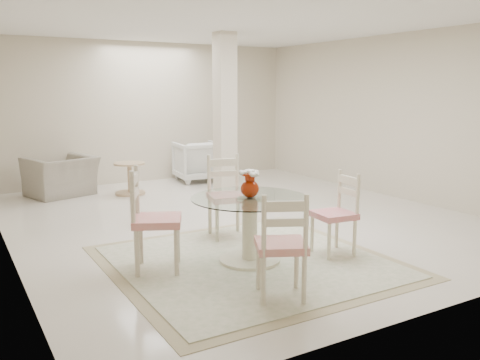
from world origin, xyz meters
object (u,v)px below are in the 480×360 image
recliner_taupe (61,176)px  armchair_white (198,161)px  dining_table (250,230)px  dining_chair_west (149,212)px  dining_chair_north (226,190)px  dining_chair_east (339,207)px  column (225,117)px  red_vase (250,184)px  dining_chair_south (282,239)px  side_table (130,180)px

recliner_taupe → armchair_white: 2.65m
dining_table → dining_chair_west: 1.05m
dining_chair_north → dining_chair_east: bearing=-46.6°
column → red_vase: (-1.35, -3.01, -0.51)m
dining_chair_north → dining_chair_west: 1.44m
dining_chair_west → dining_chair_north: bearing=-35.2°
dining_chair_west → dining_chair_east: bearing=-79.9°
dining_chair_north → dining_chair_south: size_ratio=1.05×
dining_table → dining_chair_south: size_ratio=1.15×
dining_chair_west → side_table: bearing=9.9°
dining_chair_west → armchair_white: (2.63, 4.40, -0.21)m
dining_chair_east → dining_table: bearing=-98.5°
red_vase → armchair_white: 4.97m
dining_chair_west → armchair_white: 5.13m
dining_chair_east → armchair_white: 4.97m
dining_chair_east → dining_chair_west: size_ratio=0.87×
recliner_taupe → dining_chair_east: bearing=94.7°
recliner_taupe → dining_chair_west: bearing=72.5°
recliner_taupe → side_table: 1.16m
dining_chair_south → dining_chair_west: bearing=-34.9°
dining_chair_east → side_table: 4.43m
dining_chair_west → side_table: (1.03, 3.79, -0.35)m
side_table → dining_chair_west: bearing=-105.2°
column → dining_chair_west: 3.68m
column → dining_chair_east: size_ratio=2.69×
column → red_vase: bearing=-114.2°
red_vase → dining_chair_east: bearing=-14.4°
column → recliner_taupe: size_ratio=2.61×
column → dining_chair_north: 2.43m
red_vase → armchair_white: red_vase is taller
dining_chair_east → dining_chair_west: dining_chair_west is taller
dining_chair_north → armchair_white: dining_chair_north is taller
column → side_table: column is taller
dining_table → red_vase: bearing=-18.4°
red_vase → recliner_taupe: red_vase is taller
recliner_taupe → side_table: size_ratio=1.87×
dining_chair_north → armchair_white: size_ratio=1.27×
dining_chair_north → column: bearing=74.9°
column → dining_table: column is taller
dining_chair_south → recliner_taupe: size_ratio=1.02×
armchair_white → dining_table: bearing=77.2°
column → red_vase: column is taller
dining_chair_east → dining_chair_west: (-1.97, 0.53, 0.08)m
armchair_white → side_table: size_ratio=1.57×
column → side_table: 2.00m
dining_table → dining_chair_east: 1.03m
dining_chair_west → red_vase: bearing=-80.6°
armchair_white → side_table: (-1.59, -0.61, -0.14)m
dining_chair_west → dining_chair_south: bearing=-125.4°
column → dining_table: size_ratio=2.23×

